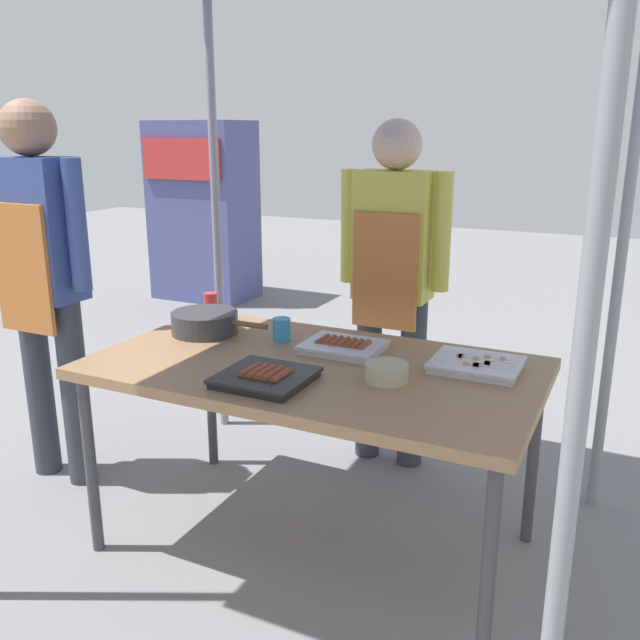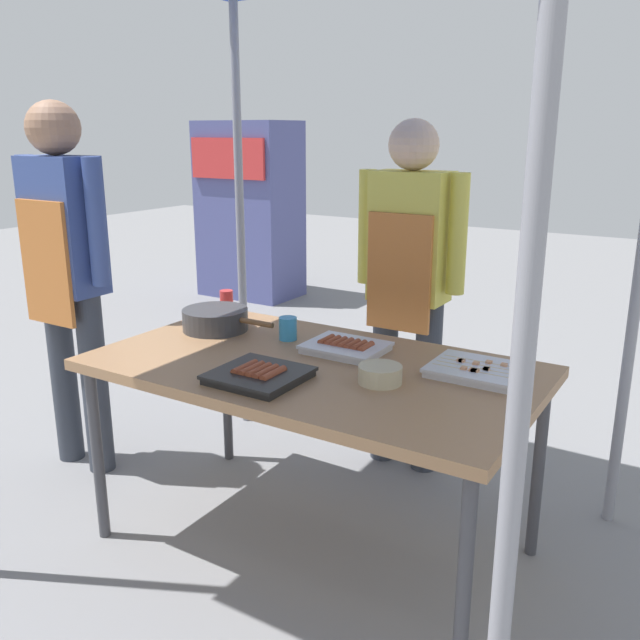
# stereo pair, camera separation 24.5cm
# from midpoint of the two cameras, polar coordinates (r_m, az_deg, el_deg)

# --- Properties ---
(ground_plane) EXTENTS (18.00, 18.00, 0.00)m
(ground_plane) POSITION_cam_midpoint_polar(r_m,az_deg,el_deg) (2.79, 2.07, -18.38)
(ground_plane) COLOR slate
(stall_table) EXTENTS (1.60, 0.90, 0.75)m
(stall_table) POSITION_cam_midpoint_polar(r_m,az_deg,el_deg) (2.47, 2.23, -4.84)
(stall_table) COLOR #9E724C
(stall_table) RESTS_ON ground
(tray_grilled_sausages) EXTENTS (0.29, 0.29, 0.05)m
(tray_grilled_sausages) POSITION_cam_midpoint_polar(r_m,az_deg,el_deg) (2.28, -2.11, -4.71)
(tray_grilled_sausages) COLOR black
(tray_grilled_sausages) RESTS_ON stall_table
(tray_meat_skewers) EXTENTS (0.31, 0.26, 0.04)m
(tray_meat_skewers) POSITION_cam_midpoint_polar(r_m,az_deg,el_deg) (2.42, 15.87, -4.14)
(tray_meat_skewers) COLOR silver
(tray_meat_skewers) RESTS_ON stall_table
(tray_pork_links) EXTENTS (0.29, 0.24, 0.05)m
(tray_pork_links) POSITION_cam_midpoint_polar(r_m,az_deg,el_deg) (2.57, 4.91, -2.33)
(tray_pork_links) COLOR silver
(tray_pork_links) RESTS_ON stall_table
(cooking_wok) EXTENTS (0.43, 0.27, 0.09)m
(cooking_wok) POSITION_cam_midpoint_polar(r_m,az_deg,el_deg) (2.85, -6.38, 0.08)
(cooking_wok) COLOR #38383A
(cooking_wok) RESTS_ON stall_table
(condiment_bowl) EXTENTS (0.15, 0.15, 0.06)m
(condiment_bowl) POSITION_cam_midpoint_polar(r_m,az_deg,el_deg) (2.27, 8.18, -4.60)
(condiment_bowl) COLOR #BFB28C
(condiment_bowl) RESTS_ON stall_table
(drink_cup_near_edge) EXTENTS (0.07, 0.07, 0.09)m
(drink_cup_near_edge) POSITION_cam_midpoint_polar(r_m,az_deg,el_deg) (2.70, -0.14, -0.76)
(drink_cup_near_edge) COLOR #338CBF
(drink_cup_near_edge) RESTS_ON stall_table
(drink_cup_by_wok) EXTENTS (0.06, 0.06, 0.11)m
(drink_cup_by_wok) POSITION_cam_midpoint_polar(r_m,az_deg,el_deg) (3.11, -5.66, 1.50)
(drink_cup_by_wok) COLOR red
(drink_cup_by_wok) RESTS_ON stall_table
(vendor_woman) EXTENTS (0.52, 0.23, 1.61)m
(vendor_woman) POSITION_cam_midpoint_polar(r_m,az_deg,el_deg) (3.09, 9.77, 4.17)
(vendor_woman) COLOR #333842
(vendor_woman) RESTS_ON ground
(customer_nearby) EXTENTS (0.52, 0.24, 1.69)m
(customer_nearby) POSITION_cam_midpoint_polar(r_m,az_deg,el_deg) (3.20, -18.61, 4.88)
(customer_nearby) COLOR #333842
(customer_nearby) RESTS_ON ground
(neighbor_stall_left) EXTENTS (0.91, 0.61, 1.65)m
(neighbor_stall_left) POSITION_cam_midpoint_polar(r_m,az_deg,el_deg) (6.55, -4.88, 9.22)
(neighbor_stall_left) COLOR #4C518C
(neighbor_stall_left) RESTS_ON ground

